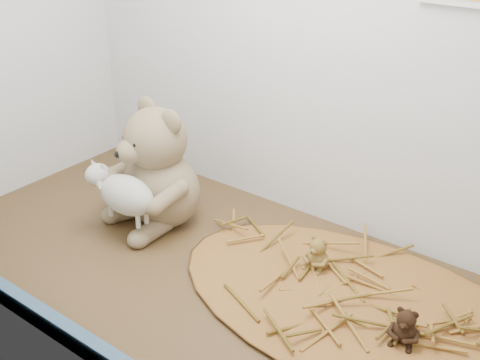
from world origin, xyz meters
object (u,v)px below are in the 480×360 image
Objects in this scene: toy_lamb at (127,195)px; mini_teddy_brown at (406,324)px; main_teddy at (159,164)px; mini_teddy_tan at (318,251)px.

toy_lamb reaches higher than mini_teddy_brown.
main_teddy is 10.12cm from toy_lamb.
main_teddy is 1.55× the size of toy_lamb.
main_teddy is at bearing 167.38° from mini_teddy_brown.
toy_lamb is at bearing -156.04° from mini_teddy_tan.
toy_lamb is at bearing 176.85° from mini_teddy_brown.
mini_teddy_brown is (21.39, -9.27, -0.07)cm from mini_teddy_tan.
toy_lamb is (0.00, -9.62, -3.15)cm from main_teddy.
main_teddy is 4.24× the size of mini_teddy_brown.
toy_lamb is 2.68× the size of mini_teddy_tan.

